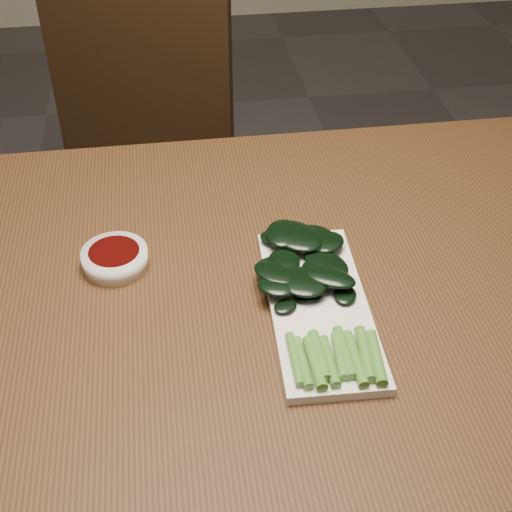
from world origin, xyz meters
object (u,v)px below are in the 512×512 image
(table, at_px, (235,316))
(chair_far, at_px, (130,178))
(serving_plate, at_px, (318,307))
(gai_lan, at_px, (308,277))
(sauce_bowl, at_px, (115,258))

(table, xyz_separation_m, chair_far, (-0.17, 0.70, -0.19))
(chair_far, height_order, serving_plate, chair_far)
(table, xyz_separation_m, serving_plate, (0.11, -0.08, 0.08))
(chair_far, distance_m, gai_lan, 0.84)
(table, relative_size, gai_lan, 4.14)
(table, distance_m, chair_far, 0.75)
(table, bearing_deg, sauce_bowl, 161.55)
(serving_plate, relative_size, gai_lan, 0.94)
(chair_far, relative_size, serving_plate, 2.79)
(serving_plate, bearing_deg, table, 143.31)
(sauce_bowl, bearing_deg, table, -18.45)
(chair_far, distance_m, serving_plate, 0.87)
(table, relative_size, serving_plate, 4.39)
(chair_far, relative_size, gai_lan, 2.63)
(chair_far, bearing_deg, gai_lan, -49.34)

